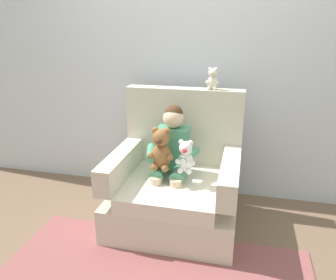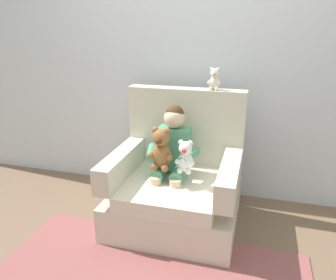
{
  "view_description": "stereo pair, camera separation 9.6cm",
  "coord_description": "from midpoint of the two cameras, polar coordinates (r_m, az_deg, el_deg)",
  "views": [
    {
      "loc": [
        0.51,
        -2.38,
        1.62
      ],
      "look_at": [
        -0.05,
        -0.05,
        0.77
      ],
      "focal_mm": 35.19,
      "sensor_mm": 36.0,
      "label": 1
    },
    {
      "loc": [
        0.6,
        -2.36,
        1.62
      ],
      "look_at": [
        -0.05,
        -0.05,
        0.77
      ],
      "focal_mm": 35.19,
      "sensor_mm": 36.0,
      "label": 2
    }
  ],
  "objects": [
    {
      "name": "plush_brown",
      "position": [
        2.58,
        -2.26,
        -1.71
      ],
      "size": [
        0.21,
        0.17,
        0.35
      ],
      "rotation": [
        0.0,
        0.0,
        -0.31
      ],
      "color": "brown",
      "rests_on": "armchair"
    },
    {
      "name": "armchair",
      "position": [
        2.81,
        0.44,
        -7.77
      ],
      "size": [
        1.03,
        0.91,
        1.1
      ],
      "color": "beige",
      "rests_on": "ground"
    },
    {
      "name": "plush_white",
      "position": [
        2.53,
        1.98,
        -2.99
      ],
      "size": [
        0.16,
        0.13,
        0.26
      ],
      "rotation": [
        0.0,
        0.0,
        0.25
      ],
      "color": "white",
      "rests_on": "armchair"
    },
    {
      "name": "back_wall",
      "position": [
        3.14,
        3.2,
        13.6
      ],
      "size": [
        6.0,
        0.1,
        2.6
      ],
      "primitive_type": "cube",
      "color": "silver",
      "rests_on": "ground"
    },
    {
      "name": "floor_rug",
      "position": [
        2.4,
        -3.95,
        -22.89
      ],
      "size": [
        2.12,
        1.06,
        0.01
      ],
      "primitive_type": "cube",
      "color": "#8C4C4C",
      "rests_on": "ground"
    },
    {
      "name": "plush_cream_on_backrest",
      "position": [
        2.8,
        6.73,
        10.4
      ],
      "size": [
        0.11,
        0.09,
        0.19
      ],
      "rotation": [
        0.0,
        0.0,
        0.27
      ],
      "color": "silver",
      "rests_on": "armchair"
    },
    {
      "name": "seated_child",
      "position": [
        2.7,
        -0.42,
        -1.94
      ],
      "size": [
        0.45,
        0.39,
        0.82
      ],
      "rotation": [
        0.0,
        0.0,
        -0.07
      ],
      "color": "#4C9370",
      "rests_on": "armchair"
    },
    {
      "name": "ground_plane",
      "position": [
        2.93,
        0.15,
        -14.14
      ],
      "size": [
        8.0,
        8.0,
        0.0
      ],
      "primitive_type": "plane",
      "color": "brown"
    }
  ]
}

